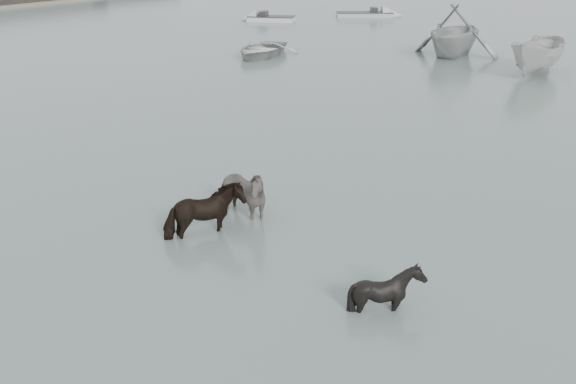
# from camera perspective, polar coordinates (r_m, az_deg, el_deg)

# --- Properties ---
(ground) EXTENTS (140.00, 140.00, 0.00)m
(ground) POSITION_cam_1_polar(r_m,az_deg,el_deg) (13.52, 1.56, -4.30)
(ground) COLOR #4A5855
(ground) RESTS_ON ground
(pony_pinto) EXTENTS (1.90, 1.16, 1.50)m
(pony_pinto) POSITION_cam_1_polar(r_m,az_deg,el_deg) (14.43, -4.32, 0.62)
(pony_pinto) COLOR black
(pony_pinto) RESTS_ON ground
(pony_dark) EXTENTS (1.37, 1.55, 1.44)m
(pony_dark) POSITION_cam_1_polar(r_m,az_deg,el_deg) (13.51, -7.39, -1.15)
(pony_dark) COLOR black
(pony_dark) RESTS_ON ground
(pony_black) EXTENTS (1.15, 1.04, 1.18)m
(pony_black) POSITION_cam_1_polar(r_m,az_deg,el_deg) (10.99, 8.83, -7.59)
(pony_black) COLOR black
(pony_black) RESTS_ON ground
(rowboat_lead) EXTENTS (4.04, 5.05, 0.94)m
(rowboat_lead) POSITION_cam_1_polar(r_m,az_deg,el_deg) (35.20, -2.43, 12.74)
(rowboat_lead) COLOR #BBBBB6
(rowboat_lead) RESTS_ON ground
(rowboat_trail) EXTENTS (4.83, 5.55, 2.86)m
(rowboat_trail) POSITION_cam_1_polar(r_m,az_deg,el_deg) (36.20, 14.67, 13.87)
(rowboat_trail) COLOR #A3A6A3
(rowboat_trail) RESTS_ON ground
(boat_small) EXTENTS (2.30, 4.91, 1.83)m
(boat_small) POSITION_cam_1_polar(r_m,az_deg,el_deg) (32.35, 21.36, 11.32)
(boat_small) COLOR #B3B3AE
(boat_small) RESTS_ON ground
(skiff_outer) EXTENTS (5.09, 3.22, 0.75)m
(skiff_outer) POSITION_cam_1_polar(r_m,az_deg,el_deg) (50.52, -1.49, 15.35)
(skiff_outer) COLOR silver
(skiff_outer) RESTS_ON ground
(skiff_far) EXTENTS (6.10, 4.62, 0.75)m
(skiff_far) POSITION_cam_1_polar(r_m,az_deg,el_deg) (53.75, 6.83, 15.60)
(skiff_far) COLOR #A9ABA9
(skiff_far) RESTS_ON ground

